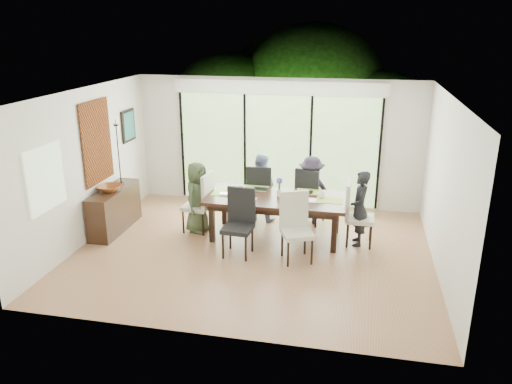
% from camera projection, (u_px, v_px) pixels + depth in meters
% --- Properties ---
extents(floor, '(6.00, 5.00, 0.01)m').
position_uv_depth(floor, '(253.00, 252.00, 8.61)').
color(floor, brown).
rests_on(floor, ground).
extents(ceiling, '(6.00, 5.00, 0.01)m').
position_uv_depth(ceiling, '(253.00, 93.00, 7.74)').
color(ceiling, white).
rests_on(ceiling, wall_back).
extents(wall_back, '(6.00, 0.02, 2.70)m').
position_uv_depth(wall_back, '(278.00, 143.00, 10.50)').
color(wall_back, silver).
rests_on(wall_back, floor).
extents(wall_front, '(6.00, 0.02, 2.70)m').
position_uv_depth(wall_front, '(208.00, 238.00, 5.84)').
color(wall_front, silver).
rests_on(wall_front, floor).
extents(wall_left, '(0.02, 5.00, 2.70)m').
position_uv_depth(wall_left, '(85.00, 166.00, 8.75)').
color(wall_left, silver).
rests_on(wall_left, floor).
extents(wall_right, '(0.02, 5.00, 2.70)m').
position_uv_depth(wall_right, '(446.00, 188.00, 7.59)').
color(wall_right, silver).
rests_on(wall_right, floor).
extents(glass_doors, '(4.20, 0.02, 2.30)m').
position_uv_depth(glass_doors, '(277.00, 150.00, 10.51)').
color(glass_doors, '#598C3F').
rests_on(glass_doors, wall_back).
extents(blinds_header, '(4.40, 0.06, 0.28)m').
position_uv_depth(blinds_header, '(278.00, 88.00, 10.08)').
color(blinds_header, white).
rests_on(blinds_header, wall_back).
extents(mullion_a, '(0.05, 0.04, 2.30)m').
position_uv_depth(mullion_a, '(183.00, 145.00, 10.91)').
color(mullion_a, black).
rests_on(mullion_a, wall_back).
extents(mullion_b, '(0.05, 0.04, 2.30)m').
position_uv_depth(mullion_b, '(245.00, 149.00, 10.64)').
color(mullion_b, black).
rests_on(mullion_b, wall_back).
extents(mullion_c, '(0.05, 0.04, 2.30)m').
position_uv_depth(mullion_c, '(310.00, 152.00, 10.37)').
color(mullion_c, black).
rests_on(mullion_c, wall_back).
extents(mullion_d, '(0.05, 0.04, 2.30)m').
position_uv_depth(mullion_d, '(380.00, 155.00, 10.10)').
color(mullion_d, black).
rests_on(mullion_d, wall_back).
extents(side_window, '(0.02, 0.90, 1.00)m').
position_uv_depth(side_window, '(46.00, 178.00, 7.58)').
color(side_window, '#8CAD7F').
rests_on(side_window, wall_left).
extents(deck, '(6.00, 1.80, 0.10)m').
position_uv_depth(deck, '(283.00, 192.00, 11.77)').
color(deck, brown).
rests_on(deck, ground).
extents(rail_top, '(6.00, 0.08, 0.06)m').
position_uv_depth(rail_top, '(288.00, 159.00, 12.32)').
color(rail_top, brown).
rests_on(rail_top, deck).
extents(foliage_left, '(3.20, 3.20, 3.20)m').
position_uv_depth(foliage_left, '(228.00, 114.00, 13.31)').
color(foliage_left, '#14380F').
rests_on(foliage_left, ground).
extents(foliage_mid, '(4.00, 4.00, 4.00)m').
position_uv_depth(foliage_mid, '(313.00, 100.00, 13.33)').
color(foliage_mid, '#14380F').
rests_on(foliage_mid, ground).
extents(foliage_right, '(2.80, 2.80, 2.80)m').
position_uv_depth(foliage_right, '(381.00, 128.00, 12.41)').
color(foliage_right, '#14380F').
rests_on(foliage_right, ground).
extents(foliage_far, '(3.60, 3.60, 3.60)m').
position_uv_depth(foliage_far, '(280.00, 101.00, 14.23)').
color(foliage_far, '#14380F').
rests_on(foliage_far, ground).
extents(table_top, '(2.50, 1.15, 0.06)m').
position_uv_depth(table_top, '(276.00, 198.00, 8.95)').
color(table_top, black).
rests_on(table_top, floor).
extents(table_apron, '(2.29, 0.94, 0.10)m').
position_uv_depth(table_apron, '(276.00, 203.00, 8.98)').
color(table_apron, black).
rests_on(table_apron, floor).
extents(table_leg_fl, '(0.09, 0.09, 0.72)m').
position_uv_depth(table_leg_fl, '(212.00, 223.00, 8.89)').
color(table_leg_fl, black).
rests_on(table_leg_fl, floor).
extents(table_leg_fr, '(0.09, 0.09, 0.72)m').
position_uv_depth(table_leg_fr, '(334.00, 233.00, 8.47)').
color(table_leg_fr, black).
rests_on(table_leg_fr, floor).
extents(table_leg_bl, '(0.09, 0.09, 0.72)m').
position_uv_depth(table_leg_bl, '(225.00, 206.00, 9.68)').
color(table_leg_bl, black).
rests_on(table_leg_bl, floor).
extents(table_leg_br, '(0.09, 0.09, 0.72)m').
position_uv_depth(table_leg_br, '(337.00, 215.00, 9.27)').
color(table_leg_br, black).
rests_on(table_leg_br, floor).
extents(chair_left_end, '(0.52, 0.52, 1.15)m').
position_uv_depth(chair_left_end, '(197.00, 202.00, 9.30)').
color(chair_left_end, beige).
rests_on(chair_left_end, floor).
extents(chair_right_end, '(0.49, 0.49, 1.15)m').
position_uv_depth(chair_right_end, '(360.00, 214.00, 8.72)').
color(chair_right_end, beige).
rests_on(chair_right_end, floor).
extents(chair_far_left, '(0.50, 0.50, 1.15)m').
position_uv_depth(chair_far_left, '(261.00, 191.00, 9.88)').
color(chair_far_left, black).
rests_on(chair_far_left, floor).
extents(chair_far_right, '(0.60, 0.60, 1.15)m').
position_uv_depth(chair_far_right, '(311.00, 195.00, 9.69)').
color(chair_far_right, black).
rests_on(chair_far_right, floor).
extents(chair_near_left, '(0.51, 0.51, 1.15)m').
position_uv_depth(chair_near_left, '(238.00, 223.00, 8.30)').
color(chair_near_left, black).
rests_on(chair_near_left, floor).
extents(chair_near_right, '(0.63, 0.63, 1.15)m').
position_uv_depth(chair_near_right, '(297.00, 228.00, 8.10)').
color(chair_near_right, beige).
rests_on(chair_near_right, floor).
extents(person_left_end, '(0.53, 0.70, 1.34)m').
position_uv_depth(person_left_end, '(197.00, 197.00, 9.26)').
color(person_left_end, '#3B4C33').
rests_on(person_left_end, floor).
extents(person_right_end, '(0.44, 0.66, 1.34)m').
position_uv_depth(person_right_end, '(360.00, 208.00, 8.69)').
color(person_right_end, black).
rests_on(person_right_end, floor).
extents(person_far_left, '(0.71, 0.54, 1.34)m').
position_uv_depth(person_far_left, '(260.00, 187.00, 9.83)').
color(person_far_left, '#7B8FB2').
rests_on(person_far_left, floor).
extents(person_far_right, '(0.66, 0.45, 1.34)m').
position_uv_depth(person_far_right, '(311.00, 190.00, 9.64)').
color(person_far_right, '#241D2B').
rests_on(person_far_right, floor).
extents(placemat_left, '(0.46, 0.33, 0.01)m').
position_uv_depth(placemat_left, '(225.00, 193.00, 9.12)').
color(placemat_left, '#88C446').
rests_on(placemat_left, table_top).
extents(placemat_right, '(0.46, 0.33, 0.01)m').
position_uv_depth(placemat_right, '(329.00, 200.00, 8.76)').
color(placemat_right, '#94AF3E').
rests_on(placemat_right, table_top).
extents(placemat_far_l, '(0.46, 0.33, 0.01)m').
position_uv_depth(placemat_far_l, '(256.00, 188.00, 9.40)').
color(placemat_far_l, '#7DAB3D').
rests_on(placemat_far_l, table_top).
extents(placemat_far_r, '(0.46, 0.33, 0.01)m').
position_uv_depth(placemat_far_r, '(309.00, 192.00, 9.20)').
color(placemat_far_r, olive).
rests_on(placemat_far_r, table_top).
extents(placemat_paper, '(0.46, 0.33, 0.01)m').
position_uv_depth(placemat_paper, '(242.00, 200.00, 8.77)').
color(placemat_paper, white).
rests_on(placemat_paper, table_top).
extents(tablet_far_l, '(0.27, 0.19, 0.01)m').
position_uv_depth(tablet_far_l, '(261.00, 189.00, 9.33)').
color(tablet_far_l, black).
rests_on(tablet_far_l, table_top).
extents(tablet_far_r, '(0.25, 0.18, 0.01)m').
position_uv_depth(tablet_far_r, '(306.00, 192.00, 9.17)').
color(tablet_far_r, black).
rests_on(tablet_far_r, table_top).
extents(papers, '(0.31, 0.23, 0.00)m').
position_uv_depth(papers, '(315.00, 200.00, 8.76)').
color(papers, white).
rests_on(papers, table_top).
extents(platter_base, '(0.27, 0.27, 0.03)m').
position_uv_depth(platter_base, '(242.00, 199.00, 8.76)').
color(platter_base, white).
rests_on(platter_base, table_top).
extents(platter_snacks, '(0.21, 0.21, 0.01)m').
position_uv_depth(platter_snacks, '(242.00, 198.00, 8.76)').
color(platter_snacks, orange).
rests_on(platter_snacks, table_top).
extents(vase, '(0.08, 0.08, 0.13)m').
position_uv_depth(vase, '(279.00, 193.00, 8.96)').
color(vase, silver).
rests_on(vase, table_top).
extents(hyacinth_stems, '(0.04, 0.04, 0.17)m').
position_uv_depth(hyacinth_stems, '(279.00, 186.00, 8.92)').
color(hyacinth_stems, '#337226').
rests_on(hyacinth_stems, table_top).
extents(hyacinth_blooms, '(0.11, 0.11, 0.11)m').
position_uv_depth(hyacinth_blooms, '(279.00, 181.00, 8.88)').
color(hyacinth_blooms, '#5548B4').
rests_on(hyacinth_blooms, table_top).
extents(laptop, '(0.37, 0.26, 0.03)m').
position_uv_depth(laptop, '(229.00, 195.00, 9.01)').
color(laptop, silver).
rests_on(laptop, table_top).
extents(cup_a, '(0.17, 0.17, 0.10)m').
position_uv_depth(cup_a, '(240.00, 189.00, 9.20)').
color(cup_a, white).
rests_on(cup_a, table_top).
extents(cup_b, '(0.15, 0.15, 0.10)m').
position_uv_depth(cup_b, '(283.00, 197.00, 8.80)').
color(cup_b, white).
rests_on(cup_b, table_top).
extents(cup_c, '(0.16, 0.16, 0.10)m').
position_uv_depth(cup_c, '(321.00, 195.00, 8.86)').
color(cup_c, white).
rests_on(cup_c, table_top).
extents(book, '(0.25, 0.28, 0.02)m').
position_uv_depth(book, '(290.00, 196.00, 8.94)').
color(book, white).
rests_on(book, table_top).
extents(sideboard, '(0.40, 1.44, 0.81)m').
position_uv_depth(sideboard, '(115.00, 210.00, 9.40)').
color(sideboard, black).
rests_on(sideboard, floor).
extents(bowl, '(0.43, 0.43, 0.10)m').
position_uv_depth(bowl, '(110.00, 188.00, 9.16)').
color(bowl, brown).
rests_on(bowl, sideboard).
extents(candlestick_base, '(0.09, 0.09, 0.04)m').
position_uv_depth(candlestick_base, '(121.00, 183.00, 9.58)').
color(candlestick_base, black).
rests_on(candlestick_base, sideboard).
extents(candlestick_shaft, '(0.02, 0.02, 1.12)m').
position_uv_depth(candlestick_shaft, '(119.00, 154.00, 9.40)').
color(candlestick_shaft, black).
rests_on(candlestick_shaft, sideboard).
extents(candlestick_pan, '(0.09, 0.09, 0.03)m').
position_uv_depth(candlestick_pan, '(116.00, 125.00, 9.22)').
color(candlestick_pan, black).
rests_on(candlestick_pan, sideboard).
extents(candle, '(0.03, 0.03, 0.09)m').
position_uv_depth(candle, '(116.00, 122.00, 9.21)').
color(candle, silver).
rests_on(candle, sideboard).
extents(tapestry, '(0.02, 1.00, 1.50)m').
position_uv_depth(tapestry, '(97.00, 142.00, 9.00)').
color(tapestry, maroon).
rests_on(tapestry, wall_left).
extents(art_frame, '(0.03, 0.55, 0.65)m').
position_uv_depth(art_frame, '(128.00, 126.00, 10.19)').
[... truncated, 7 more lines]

